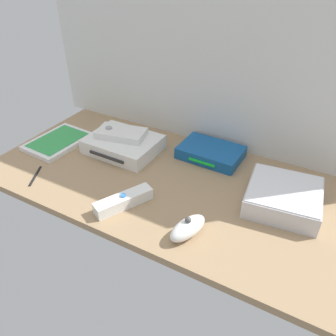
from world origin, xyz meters
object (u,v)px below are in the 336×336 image
(remote_nunchuk, at_px, (188,228))
(remote_classic_pad, at_px, (121,133))
(game_console, at_px, (123,144))
(mini_computer, at_px, (283,197))
(network_router, at_px, (211,152))
(remote_wand, at_px, (124,201))
(game_case, at_px, (58,141))
(stylus_pen, at_px, (35,175))

(remote_nunchuk, distance_m, remote_classic_pad, 0.41)
(game_console, height_order, remote_nunchuk, remote_nunchuk)
(mini_computer, height_order, network_router, mini_computer)
(network_router, distance_m, remote_wand, 0.32)
(game_case, height_order, remote_classic_pad, remote_classic_pad)
(game_console, bearing_deg, stylus_pen, -119.60)
(game_console, height_order, mini_computer, mini_computer)
(mini_computer, bearing_deg, remote_nunchuk, -128.06)
(game_console, height_order, remote_classic_pad, remote_classic_pad)
(network_router, xyz_separation_m, remote_classic_pad, (-0.26, -0.09, 0.04))
(remote_classic_pad, relative_size, stylus_pen, 1.75)
(game_case, xyz_separation_m, remote_wand, (0.36, -0.14, 0.01))
(game_console, xyz_separation_m, game_case, (-0.21, -0.07, -0.01))
(network_router, relative_size, remote_nunchuk, 1.69)
(game_console, bearing_deg, remote_nunchuk, -33.32)
(stylus_pen, bearing_deg, game_console, 59.73)
(game_case, distance_m, remote_nunchuk, 0.56)
(remote_wand, bearing_deg, stylus_pen, -149.60)
(network_router, xyz_separation_m, remote_nunchuk, (0.08, -0.32, 0.00))
(game_case, bearing_deg, stylus_pen, -62.79)
(mini_computer, height_order, game_case, mini_computer)
(game_case, xyz_separation_m, stylus_pen, (0.07, -0.16, -0.00))
(game_console, relative_size, remote_wand, 1.43)
(remote_nunchuk, xyz_separation_m, stylus_pen, (-0.46, -0.01, -0.02))
(remote_classic_pad, distance_m, stylus_pen, 0.27)
(remote_classic_pad, bearing_deg, remote_wand, -65.63)
(mini_computer, relative_size, stylus_pen, 2.10)
(remote_nunchuk, height_order, stylus_pen, remote_nunchuk)
(remote_classic_pad, bearing_deg, mini_computer, -15.23)
(game_console, bearing_deg, remote_classic_pad, 143.75)
(game_case, bearing_deg, remote_nunchuk, -12.66)
(game_case, distance_m, network_router, 0.48)
(mini_computer, relative_size, remote_classic_pad, 1.20)
(game_case, bearing_deg, game_console, 21.52)
(game_console, relative_size, remote_nunchuk, 1.95)
(mini_computer, relative_size, network_router, 1.03)
(game_console, distance_m, stylus_pen, 0.27)
(stylus_pen, bearing_deg, remote_wand, 3.84)
(network_router, bearing_deg, remote_nunchuk, -74.07)
(remote_wand, distance_m, remote_classic_pad, 0.27)
(game_console, distance_m, remote_nunchuk, 0.40)
(game_case, bearing_deg, remote_classic_pad, 24.38)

